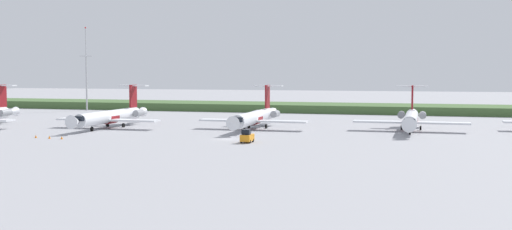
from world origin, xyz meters
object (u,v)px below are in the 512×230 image
safety_cone_mid_marker (49,137)px  safety_cone_rear_marker (62,138)px  regional_jet_third (255,117)px  regional_jet_fourth (411,118)px  regional_jet_second (111,116)px  antenna_mast (86,76)px  safety_cone_front_marker (36,136)px  baggage_tug (247,137)px

safety_cone_mid_marker → safety_cone_rear_marker: (2.57, -0.08, 0.00)m
regional_jet_third → regional_jet_fourth: 31.92m
regional_jet_second → safety_cone_rear_marker: size_ratio=56.36×
antenna_mast → safety_cone_rear_marker: antenna_mast is taller
regional_jet_second → safety_cone_mid_marker: 22.35m
safety_cone_front_marker → safety_cone_rear_marker: size_ratio=1.00×
regional_jet_second → antenna_mast: 62.99m
regional_jet_fourth → safety_cone_mid_marker: regional_jet_fourth is taller
regional_jet_second → safety_cone_mid_marker: bearing=-90.7°
regional_jet_fourth → safety_cone_rear_marker: regional_jet_fourth is taller
regional_jet_fourth → safety_cone_rear_marker: bearing=-151.4°
regional_jet_third → regional_jet_fourth: (31.59, 4.63, 0.00)m
safety_cone_mid_marker → safety_cone_rear_marker: size_ratio=1.00×
antenna_mast → safety_cone_rear_marker: (38.32, -73.34, -10.32)m
safety_cone_front_marker → antenna_mast: bearing=114.1°
antenna_mast → safety_cone_mid_marker: 82.17m
baggage_tug → antenna_mast: bearing=135.8°
regional_jet_fourth → safety_cone_front_marker: regional_jet_fourth is taller
regional_jet_fourth → regional_jet_second: bearing=-170.6°
safety_cone_rear_marker → antenna_mast: bearing=117.6°
regional_jet_fourth → safety_cone_mid_marker: size_ratio=56.36×
regional_jet_third → baggage_tug: bearing=-77.8°
safety_cone_mid_marker → baggage_tug: bearing=5.5°
regional_jet_second → regional_jet_fourth: bearing=9.4°
safety_cone_front_marker → regional_jet_second: bearing=81.0°
regional_jet_fourth → safety_cone_front_marker: (-65.39, -31.92, -2.26)m
regional_jet_fourth → antenna_mast: (-98.00, 40.83, 8.06)m
safety_cone_mid_marker → regional_jet_third: bearing=42.2°
regional_jet_second → safety_cone_mid_marker: size_ratio=56.36×
regional_jet_second → safety_cone_front_marker: (-3.43, -21.71, -2.26)m
regional_jet_third → safety_cone_rear_marker: size_ratio=56.36×
regional_jet_second → baggage_tug: bearing=-27.8°
regional_jet_third → safety_cone_rear_marker: bearing=-135.2°
regional_jet_third → safety_cone_mid_marker: size_ratio=56.36×
regional_jet_third → baggage_tug: 24.98m
regional_jet_fourth → antenna_mast: bearing=157.4°
regional_jet_third → safety_cone_front_marker: size_ratio=56.36×
baggage_tug → safety_cone_front_marker: baggage_tug is taller
regional_jet_third → baggage_tug: (5.27, -24.37, -1.53)m
regional_jet_third → safety_cone_rear_marker: 39.64m
antenna_mast → safety_cone_rear_marker: size_ratio=46.60×
baggage_tug → safety_cone_front_marker: size_ratio=5.82×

